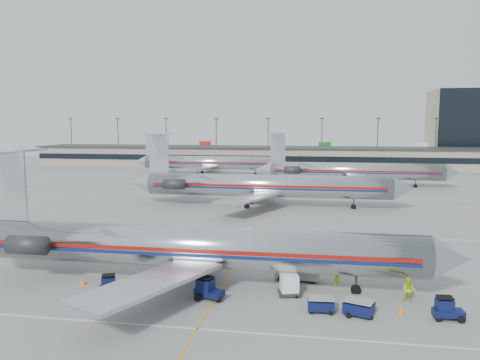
% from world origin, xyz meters
% --- Properties ---
extents(ground, '(260.00, 260.00, 0.00)m').
position_xyz_m(ground, '(0.00, 0.00, 0.00)').
color(ground, gray).
rests_on(ground, ground).
extents(apron_markings, '(160.00, 0.15, 0.02)m').
position_xyz_m(apron_markings, '(0.00, 10.00, 0.01)').
color(apron_markings, silver).
rests_on(apron_markings, ground).
extents(terminal, '(162.00, 17.00, 6.25)m').
position_xyz_m(terminal, '(0.00, 97.97, 3.16)').
color(terminal, gray).
rests_on(terminal, ground).
extents(light_mast_row, '(163.60, 0.40, 15.28)m').
position_xyz_m(light_mast_row, '(0.00, 112.00, 8.58)').
color(light_mast_row, '#38383D').
rests_on(light_mast_row, ground).
extents(distant_building, '(30.00, 20.00, 25.00)m').
position_xyz_m(distant_building, '(62.00, 128.00, 12.50)').
color(distant_building, tan).
rests_on(distant_building, ground).
extents(jet_foreground, '(43.16, 25.41, 11.30)m').
position_xyz_m(jet_foreground, '(-2.97, -9.67, 3.28)').
color(jet_foreground, '#BDBDC1').
rests_on(jet_foreground, ground).
extents(jet_second_row, '(46.07, 27.13, 12.06)m').
position_xyz_m(jet_second_row, '(-1.32, 28.26, 3.50)').
color(jet_second_row, '#BDBDC1').
rests_on(jet_second_row, ground).
extents(jet_third_row, '(42.70, 26.26, 11.68)m').
position_xyz_m(jet_third_row, '(14.84, 55.67, 3.39)').
color(jet_third_row, '#BDBDC1').
rests_on(jet_third_row, ground).
extents(jet_back_row, '(41.37, 25.45, 11.31)m').
position_xyz_m(jet_back_row, '(-21.13, 73.35, 3.28)').
color(jet_back_row, '#BDBDC1').
rests_on(jet_back_row, ground).
extents(tug_left, '(2.13, 1.60, 1.56)m').
position_xyz_m(tug_left, '(-8.45, -12.92, 0.71)').
color(tug_left, '#0A113C').
rests_on(tug_left, ground).
extents(tug_center, '(2.46, 1.87, 1.80)m').
position_xyz_m(tug_center, '(-0.54, -12.79, 0.82)').
color(tug_center, '#0A113C').
rests_on(tug_center, ground).
extents(tug_right, '(2.08, 1.13, 1.64)m').
position_xyz_m(tug_right, '(16.63, -13.77, 0.75)').
color(tug_right, '#0A113C').
rests_on(tug_right, ground).
extents(cart_inner, '(1.93, 1.38, 1.06)m').
position_xyz_m(cart_inner, '(8.07, -13.78, 0.56)').
color(cart_inner, '#0A113C').
rests_on(cart_inner, ground).
extents(cart_outer, '(2.35, 1.98, 1.14)m').
position_xyz_m(cart_outer, '(10.70, -14.06, 0.61)').
color(cart_outer, '#0A113C').
rests_on(cart_outer, ground).
extents(uld_container, '(1.89, 1.70, 1.70)m').
position_xyz_m(uld_container, '(5.63, -10.94, 0.86)').
color(uld_container, '#2D2D30').
rests_on(uld_container, ground).
extents(belt_loader, '(4.52, 1.72, 2.35)m').
position_xyz_m(belt_loader, '(6.18, -7.18, 0.63)').
color(belt_loader, gray).
rests_on(belt_loader, ground).
extents(ramp_worker_near, '(0.70, 0.67, 1.61)m').
position_xyz_m(ramp_worker_near, '(9.41, -8.70, 0.80)').
color(ramp_worker_near, '#98D313').
rests_on(ramp_worker_near, ground).
extents(ramp_worker_far, '(1.14, 1.00, 1.98)m').
position_xyz_m(ramp_worker_far, '(14.63, -10.99, 0.99)').
color(ramp_worker_far, '#CFE915').
rests_on(ramp_worker_far, ground).
extents(cone_right, '(0.51, 0.51, 0.59)m').
position_xyz_m(cone_right, '(13.68, -13.27, 0.30)').
color(cone_right, orange).
rests_on(cone_right, ground).
extents(cone_left, '(0.52, 0.52, 0.66)m').
position_xyz_m(cone_left, '(-11.65, -11.28, 0.33)').
color(cone_left, orange).
rests_on(cone_left, ground).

